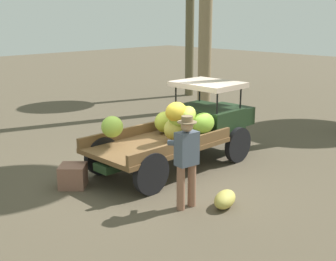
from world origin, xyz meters
TOP-DOWN VIEW (x-y plane):
  - ground_plane at (0.00, 0.00)m, footprint 60.00×60.00m
  - truck at (0.98, 0.09)m, footprint 4.50×1.74m
  - farmer at (-0.86, -1.60)m, footprint 0.52×0.48m
  - wooden_crate at (-1.77, 0.71)m, footprint 0.73×0.73m
  - loose_banana_bunch at (-0.35, -2.09)m, footprint 0.71×0.53m

SIDE VIEW (x-z plane):
  - ground_plane at x=0.00m, z-range 0.00..0.00m
  - loose_banana_bunch at x=-0.35m, z-range -0.01..0.31m
  - wooden_crate at x=-1.77m, z-range 0.00..0.47m
  - truck at x=0.98m, z-range -0.02..1.84m
  - farmer at x=-0.86m, z-range 0.12..1.83m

